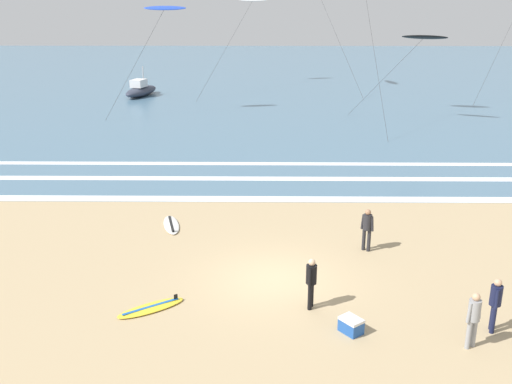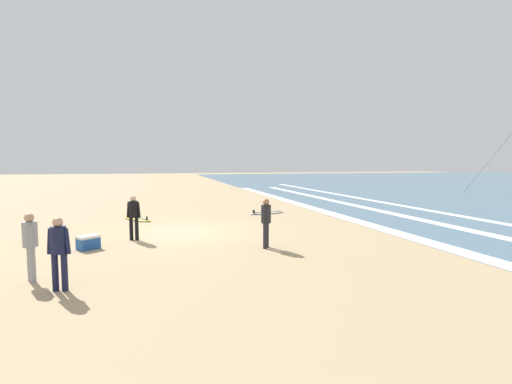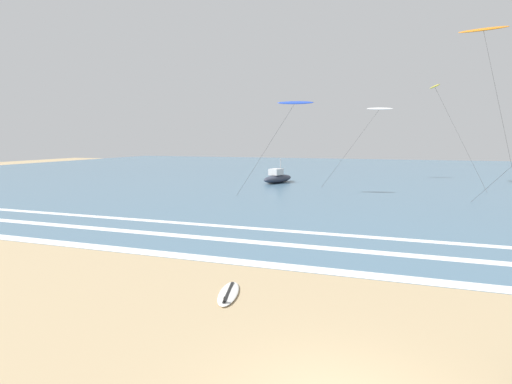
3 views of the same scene
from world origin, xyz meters
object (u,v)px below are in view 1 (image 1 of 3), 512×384
Objects in this scene: surfer_left_far at (311,279)px; offshore_boat at (141,90)px; cooler_box at (351,325)px; surfboard_right_spare at (151,308)px; kite_white_high_right at (253,0)px; surfer_mid_group at (495,300)px; kite_blue_mid_center at (165,8)px; kite_black_low_near at (424,37)px; surfer_right_near at (367,226)px; surfboard_near_water at (171,225)px; surfer_foreground_main at (474,315)px.

offshore_boat is at bearing 108.21° from surfer_left_far.
surfboard_right_spare is at bearing 168.30° from cooler_box.
kite_white_high_right is (2.25, 48.38, 8.51)m from surfboard_right_spare.
kite_blue_mid_center is (-13.83, 31.87, 7.07)m from surfer_mid_group.
surfboard_right_spare is 0.33× the size of kite_black_low_near.
surfer_right_near is 0.77× the size of surfboard_right_spare.
surfer_right_near is 0.73× the size of surfboard_near_water.
surfboard_near_water is at bearing 128.32° from surfer_left_far.
surfer_left_far is 0.73× the size of surfboard_near_water.
kite_black_low_near reaches higher than surfboard_near_water.
kite_black_low_near is (5.06, 28.36, 5.18)m from surfer_mid_group.
surfer_right_near is at bearing 60.62° from surfer_left_far.
kite_white_high_right is at bearing 70.00° from kite_blue_mid_center.
surfboard_right_spare is (-4.75, -0.14, -0.91)m from surfer_left_far.
surfer_right_near and surfer_mid_group have the same top height.
offshore_boat is (-16.97, 41.24, -0.40)m from surfer_foreground_main.
cooler_box is (1.02, -1.33, -0.74)m from surfer_left_far.
kite_blue_mid_center reaches higher than surfer_right_near.
surfer_foreground_main is at bearing -12.64° from cooler_box.
kite_black_low_near reaches higher than surfer_left_far.
surfer_left_far is 0.25× the size of kite_black_low_near.
surfer_mid_group is 1.00× the size of surfer_foreground_main.
kite_black_low_near is 1.17× the size of offshore_boat.
surfer_mid_group reaches higher than surfboard_near_water.
kite_black_low_near is at bearing 71.60° from surfer_right_near.
kite_blue_mid_center is at bearing 106.19° from surfer_left_far.
surfer_mid_group is at bearing -81.45° from kite_white_high_right.
cooler_box is at bearing -11.70° from surfboard_right_spare.
surfboard_near_water is 42.67m from kite_white_high_right.
cooler_box is at bearing -107.50° from kite_black_low_near.
surfboard_near_water is 0.26× the size of kite_blue_mid_center.
surfer_mid_group is 50.59m from kite_white_high_right.
surfer_mid_group is at bearing 1.67° from cooler_box.
kite_white_high_right is 50.39m from cooler_box.
surfer_mid_group is 12.73m from surfboard_near_water.
kite_blue_mid_center reaches higher than surfboard_right_spare.
surfer_left_far is at bearing -73.81° from kite_blue_mid_center.
surfer_foreground_main is 0.12× the size of kite_white_high_right.
surfer_left_far is at bearing -119.38° from surfer_right_near.
offshore_boat is at bearing 103.34° from surfboard_near_water.
kite_blue_mid_center is 1.52× the size of offshore_boat.
surfboard_near_water and surfboard_right_spare have the same top height.
surfer_mid_group is 2.11× the size of cooler_box.
cooler_box is (3.51, -49.57, -8.34)m from kite_white_high_right.
surfer_foreground_main is at bearing -74.55° from surfer_right_near.
surfer_right_near is 7.91m from surfboard_near_water.
kite_black_low_near reaches higher than offshore_boat.
kite_white_high_right is at bearing 97.45° from surfer_foreground_main.
surfer_right_near is 0.19× the size of kite_blue_mid_center.
kite_black_low_near is (14.75, 27.28, 6.09)m from surfboard_right_spare.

